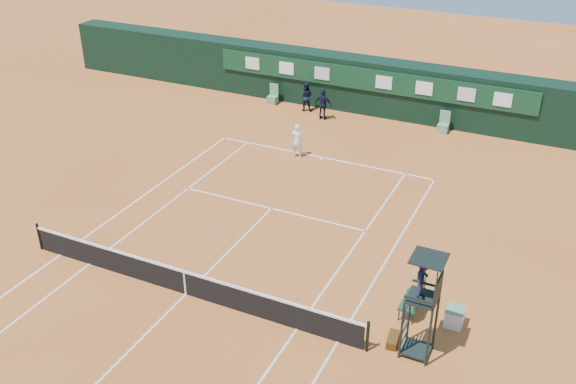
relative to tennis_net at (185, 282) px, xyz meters
The scene contains 14 objects.
ground 0.51m from the tennis_net, ahead, with size 90.00×90.00×0.00m, color #C3692E.
court_lines 0.50m from the tennis_net, ahead, with size 11.05×23.85×0.01m.
tennis_net is the anchor object (origin of this frame).
back_wall 18.77m from the tennis_net, 90.00° to the left, with size 40.00×1.65×3.00m.
linesman_chair_left 18.33m from the tennis_net, 107.46° to the left, with size 0.55×0.50×1.15m.
linesman_chair_right 18.05m from the tennis_net, 75.57° to the left, with size 0.55×0.50×1.15m.
umpire_chair 8.00m from the tennis_net, ahead, with size 0.96×0.95×3.42m.
player_bench 7.54m from the tennis_net, 17.92° to the left, with size 0.56×1.20×1.10m.
tennis_bag 7.04m from the tennis_net, ahead, with size 0.31×0.71×0.27m, color black.
cooler 8.79m from the tennis_net, 15.09° to the left, with size 0.57×0.57×0.65m.
tennis_ball 8.49m from the tennis_net, 59.90° to the left, with size 0.06×0.06×0.06m, color #CCDA32.
player 11.56m from the tennis_net, 95.84° to the left, with size 0.61×0.40×1.68m, color white.
ball_kid_left 17.59m from the tennis_net, 100.81° to the left, with size 0.82×0.64×1.68m, color black.
ball_kid_right 16.59m from the tennis_net, 96.62° to the left, with size 1.00×0.42×1.71m, color black.
Camera 1 is at (10.54, -14.17, 13.28)m, focal length 40.00 mm.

